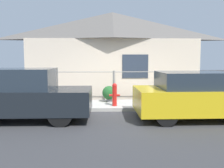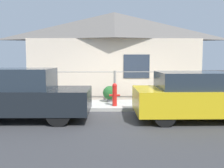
{
  "view_description": "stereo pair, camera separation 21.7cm",
  "coord_description": "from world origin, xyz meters",
  "px_view_note": "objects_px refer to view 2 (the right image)",
  "views": [
    {
      "loc": [
        -0.42,
        -8.2,
        1.77
      ],
      "look_at": [
        -0.13,
        0.3,
        0.9
      ],
      "focal_mm": 40.0,
      "sensor_mm": 36.0,
      "label": 1
    },
    {
      "loc": [
        -0.2,
        -8.21,
        1.77
      ],
      "look_at": [
        -0.13,
        0.3,
        0.9
      ],
      "focal_mm": 40.0,
      "sensor_mm": 36.0,
      "label": 2
    }
  ],
  "objects_px": {
    "car_left": "(18,95)",
    "fire_hydrant": "(115,94)",
    "car_right": "(196,96)",
    "potted_plant_near_hydrant": "(110,93)"
  },
  "relations": [
    {
      "from": "car_right",
      "to": "potted_plant_near_hydrant",
      "type": "bearing_deg",
      "value": 136.59
    },
    {
      "from": "car_left",
      "to": "fire_hydrant",
      "type": "distance_m",
      "value": 3.18
    },
    {
      "from": "fire_hydrant",
      "to": "potted_plant_near_hydrant",
      "type": "distance_m",
      "value": 0.85
    },
    {
      "from": "car_left",
      "to": "potted_plant_near_hydrant",
      "type": "height_order",
      "value": "car_left"
    },
    {
      "from": "car_left",
      "to": "car_right",
      "type": "xyz_separation_m",
      "value": [
        5.14,
        -0.0,
        -0.05
      ]
    },
    {
      "from": "fire_hydrant",
      "to": "potted_plant_near_hydrant",
      "type": "xyz_separation_m",
      "value": [
        -0.17,
        0.83,
        -0.08
      ]
    },
    {
      "from": "car_right",
      "to": "potted_plant_near_hydrant",
      "type": "relative_size",
      "value": 5.93
    },
    {
      "from": "car_left",
      "to": "car_right",
      "type": "height_order",
      "value": "car_left"
    },
    {
      "from": "fire_hydrant",
      "to": "potted_plant_near_hydrant",
      "type": "bearing_deg",
      "value": 101.61
    },
    {
      "from": "potted_plant_near_hydrant",
      "to": "fire_hydrant",
      "type": "bearing_deg",
      "value": -78.39
    }
  ]
}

